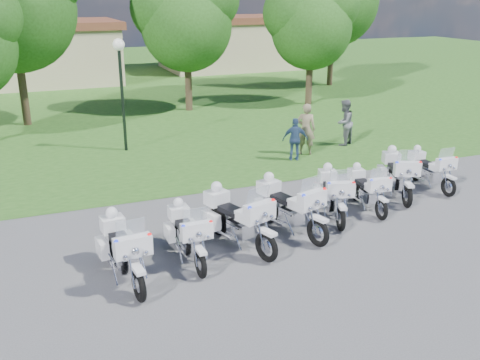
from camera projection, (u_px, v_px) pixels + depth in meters
name	position (u px, v px, depth m)	size (l,w,h in m)	color
ground	(256.00, 228.00, 14.03)	(100.00, 100.00, 0.00)	#505054
grass_lawn	(104.00, 81.00, 37.69)	(100.00, 48.00, 0.01)	#2B5C1D
motorcycle_0	(123.00, 249.00, 11.37)	(0.96, 2.48, 1.67)	black
motorcycle_1	(187.00, 233.00, 12.24)	(0.75, 2.27, 1.53)	black
motorcycle_2	(237.00, 218.00, 12.86)	(1.33, 2.51, 1.74)	black
motorcycle_3	(289.00, 206.00, 13.62)	(1.27, 2.50, 1.72)	black
motorcycle_4	(333.00, 193.00, 14.62)	(1.23, 2.29, 1.59)	black
motorcycle_5	(367.00, 188.00, 15.18)	(0.83, 2.12, 1.42)	black
motorcycle_6	(398.00, 173.00, 16.15)	(1.35, 2.35, 1.65)	black
motorcycle_7	(430.00, 168.00, 16.84)	(0.73, 2.19, 1.47)	black
lamp_post	(120.00, 67.00, 19.93)	(0.44, 0.44, 4.27)	black
tree_2	(185.00, 17.00, 26.65)	(5.36, 4.57, 7.15)	#38281C
tree_3	(311.00, 21.00, 28.30)	(5.04, 4.30, 6.72)	#38281C
building_west	(8.00, 53.00, 35.78)	(14.56, 8.32, 4.10)	tan
building_east	(234.00, 42.00, 43.49)	(11.44, 7.28, 4.10)	tan
bystander_a	(306.00, 129.00, 20.16)	(0.71, 0.47, 1.96)	#88785C
bystander_b	(344.00, 123.00, 21.42)	(0.90, 0.70, 1.85)	slate
bystander_c	(295.00, 140.00, 19.50)	(0.92, 0.38, 1.57)	#304B75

